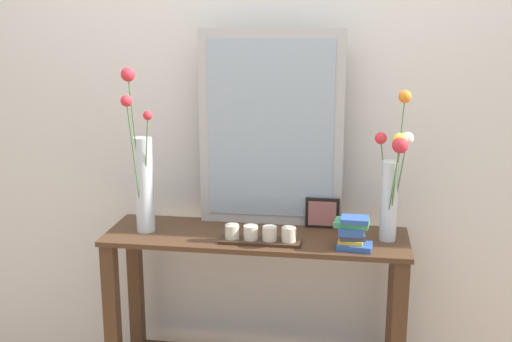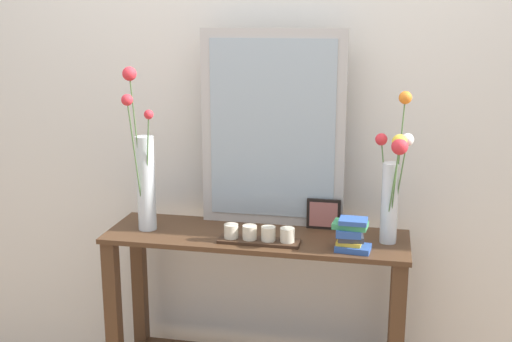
{
  "view_description": "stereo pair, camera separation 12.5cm",
  "coord_description": "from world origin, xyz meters",
  "px_view_note": "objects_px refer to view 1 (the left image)",
  "views": [
    {
      "loc": [
        0.37,
        -2.42,
        1.69
      ],
      "look_at": [
        0.0,
        0.0,
        1.1
      ],
      "focal_mm": 44.91,
      "sensor_mm": 36.0,
      "label": 1
    },
    {
      "loc": [
        0.49,
        -2.39,
        1.69
      ],
      "look_at": [
        0.0,
        0.0,
        1.1
      ],
      "focal_mm": 44.91,
      "sensor_mm": 36.0,
      "label": 2
    }
  ],
  "objects_px": {
    "mirror_leaning": "(271,129)",
    "candle_tray": "(260,236)",
    "book_stack": "(352,233)",
    "vase_right": "(393,179)",
    "console_table": "(256,310)",
    "tall_vase_left": "(143,174)",
    "picture_frame_small": "(322,213)"
  },
  "relations": [
    {
      "from": "mirror_leaning",
      "to": "book_stack",
      "type": "bearing_deg",
      "value": -36.01
    },
    {
      "from": "book_stack",
      "to": "picture_frame_small",
      "type": "bearing_deg",
      "value": 119.27
    },
    {
      "from": "console_table",
      "to": "tall_vase_left",
      "type": "xyz_separation_m",
      "value": [
        -0.45,
        -0.03,
        0.57
      ]
    },
    {
      "from": "console_table",
      "to": "mirror_leaning",
      "type": "height_order",
      "value": "mirror_leaning"
    },
    {
      "from": "mirror_leaning",
      "to": "vase_right",
      "type": "relative_size",
      "value": 1.37
    },
    {
      "from": "tall_vase_left",
      "to": "picture_frame_small",
      "type": "height_order",
      "value": "tall_vase_left"
    },
    {
      "from": "vase_right",
      "to": "book_stack",
      "type": "distance_m",
      "value": 0.26
    },
    {
      "from": "vase_right",
      "to": "picture_frame_small",
      "type": "height_order",
      "value": "vase_right"
    },
    {
      "from": "mirror_leaning",
      "to": "candle_tray",
      "type": "distance_m",
      "value": 0.45
    },
    {
      "from": "mirror_leaning",
      "to": "picture_frame_small",
      "type": "height_order",
      "value": "mirror_leaning"
    },
    {
      "from": "candle_tray",
      "to": "vase_right",
      "type": "bearing_deg",
      "value": 10.2
    },
    {
      "from": "console_table",
      "to": "vase_right",
      "type": "distance_m",
      "value": 0.79
    },
    {
      "from": "console_table",
      "to": "picture_frame_small",
      "type": "relative_size",
      "value": 8.74
    },
    {
      "from": "mirror_leaning",
      "to": "book_stack",
      "type": "xyz_separation_m",
      "value": [
        0.35,
        -0.25,
        -0.34
      ]
    },
    {
      "from": "console_table",
      "to": "book_stack",
      "type": "height_order",
      "value": "book_stack"
    },
    {
      "from": "mirror_leaning",
      "to": "book_stack",
      "type": "distance_m",
      "value": 0.55
    },
    {
      "from": "mirror_leaning",
      "to": "tall_vase_left",
      "type": "relative_size",
      "value": 1.21
    },
    {
      "from": "tall_vase_left",
      "to": "book_stack",
      "type": "xyz_separation_m",
      "value": [
        0.84,
        -0.07,
        -0.18
      ]
    },
    {
      "from": "vase_right",
      "to": "book_stack",
      "type": "height_order",
      "value": "vase_right"
    },
    {
      "from": "tall_vase_left",
      "to": "vase_right",
      "type": "distance_m",
      "value": 0.98
    },
    {
      "from": "console_table",
      "to": "picture_frame_small",
      "type": "distance_m",
      "value": 0.49
    },
    {
      "from": "vase_right",
      "to": "candle_tray",
      "type": "xyz_separation_m",
      "value": [
        -0.5,
        -0.09,
        -0.22
      ]
    },
    {
      "from": "tall_vase_left",
      "to": "candle_tray",
      "type": "bearing_deg",
      "value": -7.12
    },
    {
      "from": "vase_right",
      "to": "candle_tray",
      "type": "bearing_deg",
      "value": -169.8
    },
    {
      "from": "tall_vase_left",
      "to": "book_stack",
      "type": "distance_m",
      "value": 0.86
    },
    {
      "from": "mirror_leaning",
      "to": "book_stack",
      "type": "height_order",
      "value": "mirror_leaning"
    },
    {
      "from": "tall_vase_left",
      "to": "mirror_leaning",
      "type": "bearing_deg",
      "value": 20.33
    },
    {
      "from": "mirror_leaning",
      "to": "vase_right",
      "type": "distance_m",
      "value": 0.54
    },
    {
      "from": "book_stack",
      "to": "vase_right",
      "type": "bearing_deg",
      "value": 34.18
    },
    {
      "from": "console_table",
      "to": "mirror_leaning",
      "type": "bearing_deg",
      "value": 76.04
    },
    {
      "from": "console_table",
      "to": "candle_tray",
      "type": "height_order",
      "value": "candle_tray"
    },
    {
      "from": "candle_tray",
      "to": "console_table",
      "type": "bearing_deg",
      "value": 108.53
    }
  ]
}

